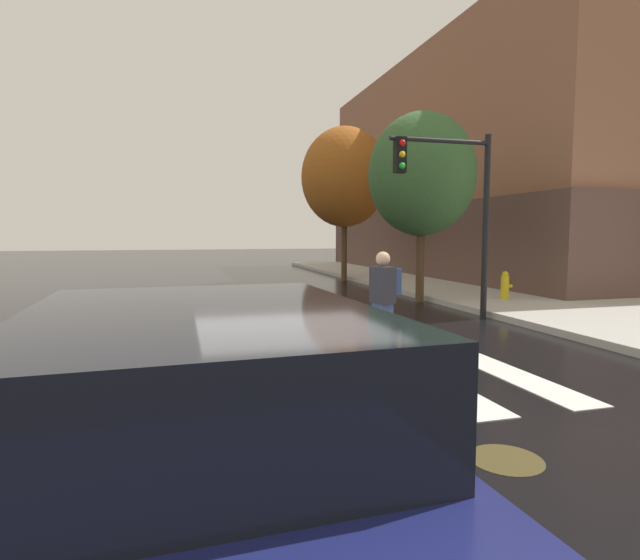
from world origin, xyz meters
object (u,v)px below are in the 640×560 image
manhole_cover (506,459)px  cyclist (381,307)px  street_tree_near (422,175)px  street_tree_mid (344,177)px  fire_hydrant (505,285)px  traffic_light_near (454,193)px  sedan_near (204,448)px

manhole_cover → cyclist: 3.61m
manhole_cover → street_tree_near: street_tree_near is taller
cyclist → street_tree_mid: street_tree_mid is taller
cyclist → fire_hydrant: 7.60m
traffic_light_near → fire_hydrant: bearing=34.5°
sedan_near → cyclist: bearing=57.4°
traffic_light_near → street_tree_near: (0.72, 3.02, 0.77)m
traffic_light_near → manhole_cover: bearing=-116.6°
manhole_cover → sedan_near: (-2.59, -0.98, 0.82)m
sedan_near → cyclist: cyclist is taller
street_tree_near → sedan_near: bearing=-122.0°
street_tree_mid → manhole_cover: bearing=-103.6°
sedan_near → street_tree_near: bearing=58.0°
manhole_cover → traffic_light_near: 7.84m
traffic_light_near → fire_hydrant: size_ratio=5.38×
sedan_near → fire_hydrant: size_ratio=5.98×
manhole_cover → street_tree_near: size_ratio=0.12×
cyclist → street_tree_mid: 14.01m
traffic_light_near → street_tree_mid: street_tree_mid is taller
fire_hydrant → street_tree_near: (-2.05, 1.12, 3.10)m
manhole_cover → cyclist: (0.27, 3.50, 0.84)m
manhole_cover → street_tree_near: bearing=67.3°
cyclist → fire_hydrant: cyclist is taller
sedan_near → street_tree_near: street_tree_near is taller
street_tree_mid → street_tree_near: bearing=-90.2°
traffic_light_near → cyclist: bearing=-134.7°
manhole_cover → fire_hydrant: bearing=54.4°
manhole_cover → street_tree_near: 10.97m
manhole_cover → traffic_light_near: traffic_light_near is taller
fire_hydrant → street_tree_near: bearing=151.4°
traffic_light_near → street_tree_near: 3.20m
manhole_cover → sedan_near: size_ratio=0.14×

